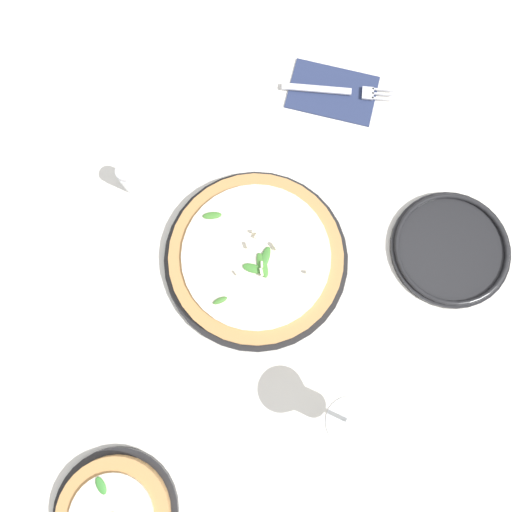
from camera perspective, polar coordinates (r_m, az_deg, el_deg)
The scene contains 7 objects.
ground_plane at distance 0.84m, azimuth -0.62°, elevation -1.08°, with size 6.00×6.00×0.00m, color silver.
pizza_arugula_main at distance 0.83m, azimuth -0.00°, elevation -0.20°, with size 0.31×0.31×0.05m.
wine_glass at distance 0.74m, azimuth 12.30°, elevation -18.91°, with size 0.08×0.08×0.15m.
napkin at distance 0.97m, azimuth 8.73°, elevation 18.07°, with size 0.17×0.12×0.01m.
fork at distance 0.96m, azimuth 9.24°, elevation 18.16°, with size 0.20×0.07×0.00m.
side_plate_white at distance 0.90m, azimuth 21.36°, elevation 0.76°, with size 0.20×0.20×0.02m.
shaker_pepper at distance 0.88m, azimuth -14.28°, elevation 8.57°, with size 0.03×0.03×0.07m.
Camera 1 is at (0.07, -0.15, 0.83)m, focal length 35.00 mm.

